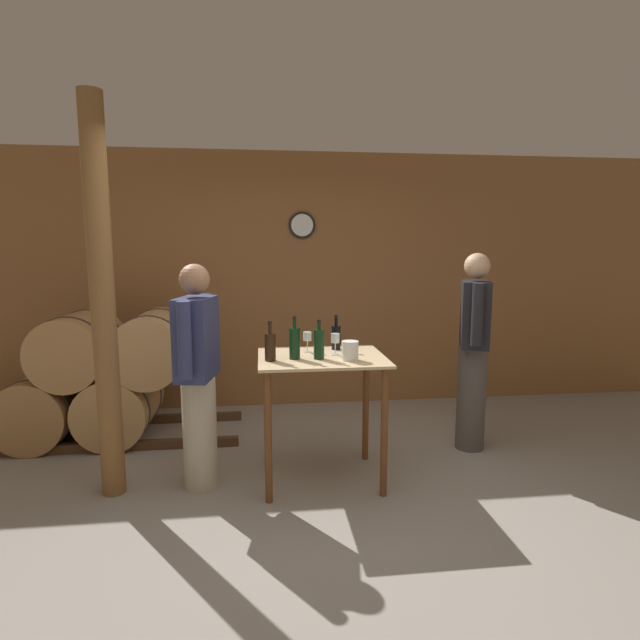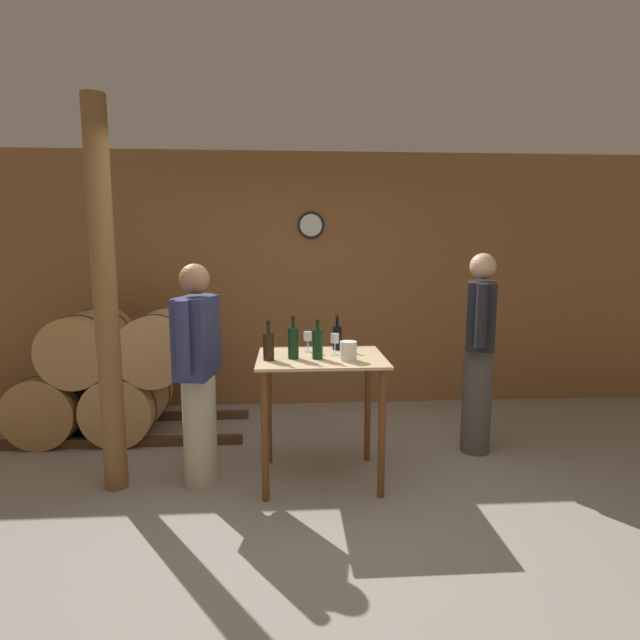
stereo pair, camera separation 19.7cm
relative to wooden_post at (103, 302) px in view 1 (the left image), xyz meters
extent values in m
plane|color=gray|center=(1.42, -0.58, -1.35)|extent=(14.00, 14.00, 0.00)
cube|color=brown|center=(1.42, 1.89, 0.00)|extent=(8.40, 0.05, 2.70)
cylinder|color=black|center=(1.49, 1.85, 0.59)|extent=(0.28, 0.03, 0.28)
cylinder|color=white|center=(1.49, 1.83, 0.59)|extent=(0.23, 0.01, 0.23)
cube|color=#4C331E|center=(-0.55, 0.75, -1.31)|extent=(2.77, 0.06, 0.08)
cube|color=#4C331E|center=(-0.55, 1.41, -1.31)|extent=(2.77, 0.06, 0.08)
cylinder|color=#9E7242|center=(-0.88, 1.08, -1.04)|extent=(0.62, 0.82, 0.62)
cylinder|color=#38383D|center=(-0.88, 0.83, -1.04)|extent=(0.63, 0.03, 0.63)
cylinder|color=#38383D|center=(-0.88, 1.32, -1.04)|extent=(0.63, 0.03, 0.63)
cylinder|color=tan|center=(-0.23, 1.08, -1.04)|extent=(0.62, 0.82, 0.62)
cylinder|color=#38383D|center=(-0.23, 0.83, -1.04)|extent=(0.63, 0.03, 0.63)
cylinder|color=#38383D|center=(-0.23, 1.32, -1.04)|extent=(0.63, 0.03, 0.63)
cylinder|color=#AD7F4C|center=(-0.55, 1.08, -0.52)|extent=(0.62, 0.82, 0.62)
cylinder|color=#38383D|center=(-0.55, 0.83, -0.52)|extent=(0.63, 0.03, 0.63)
cylinder|color=#38383D|center=(-0.55, 1.32, -0.52)|extent=(0.63, 0.03, 0.63)
cylinder|color=tan|center=(0.09, 1.08, -0.52)|extent=(0.62, 0.82, 0.62)
cylinder|color=#38383D|center=(0.09, 0.83, -0.52)|extent=(0.63, 0.03, 0.63)
cylinder|color=#38383D|center=(0.09, 1.32, -0.52)|extent=(0.63, 0.03, 0.63)
cube|color=#D1B284|center=(1.48, 0.04, -0.42)|extent=(0.91, 0.73, 0.02)
cylinder|color=brown|center=(1.08, -0.27, -0.89)|extent=(0.05, 0.05, 0.92)
cylinder|color=brown|center=(1.88, -0.27, -0.89)|extent=(0.05, 0.05, 0.92)
cylinder|color=brown|center=(1.08, 0.34, -0.89)|extent=(0.05, 0.05, 0.92)
cylinder|color=brown|center=(1.88, 0.34, -0.89)|extent=(0.05, 0.05, 0.92)
cylinder|color=brown|center=(0.00, 0.00, 0.00)|extent=(0.16, 0.16, 2.70)
cylinder|color=black|center=(1.11, -0.07, -0.32)|extent=(0.08, 0.08, 0.19)
cylinder|color=black|center=(1.11, -0.07, -0.18)|extent=(0.02, 0.02, 0.09)
cylinder|color=black|center=(1.11, -0.07, -0.15)|extent=(0.03, 0.03, 0.02)
cylinder|color=black|center=(1.28, -0.03, -0.30)|extent=(0.08, 0.08, 0.22)
cylinder|color=black|center=(1.28, -0.03, -0.15)|extent=(0.02, 0.02, 0.08)
cylinder|color=black|center=(1.28, -0.03, -0.12)|extent=(0.03, 0.03, 0.02)
cylinder|color=black|center=(1.45, -0.05, -0.31)|extent=(0.07, 0.07, 0.21)
cylinder|color=black|center=(1.45, -0.05, -0.17)|extent=(0.02, 0.02, 0.07)
cylinder|color=black|center=(1.45, -0.05, -0.14)|extent=(0.03, 0.03, 0.02)
cylinder|color=black|center=(1.62, 0.27, -0.32)|extent=(0.07, 0.07, 0.18)
cylinder|color=black|center=(1.62, 0.27, -0.19)|extent=(0.02, 0.02, 0.09)
cylinder|color=black|center=(1.62, 0.27, -0.15)|extent=(0.03, 0.03, 0.02)
cylinder|color=silver|center=(1.39, 0.20, -0.41)|extent=(0.06, 0.06, 0.00)
cylinder|color=silver|center=(1.39, 0.20, -0.37)|extent=(0.01, 0.01, 0.08)
cylinder|color=silver|center=(1.39, 0.20, -0.30)|extent=(0.06, 0.06, 0.07)
cylinder|color=silver|center=(1.58, 0.07, -0.41)|extent=(0.06, 0.06, 0.00)
cylinder|color=silver|center=(1.58, 0.07, -0.37)|extent=(0.01, 0.01, 0.09)
cylinder|color=silver|center=(1.58, 0.07, -0.29)|extent=(0.06, 0.06, 0.07)
cylinder|color=white|center=(1.66, -0.11, -0.35)|extent=(0.12, 0.12, 0.14)
cylinder|color=#4C4742|center=(2.82, 0.46, -0.90)|extent=(0.24, 0.24, 0.89)
cube|color=black|center=(2.82, 0.46, -0.18)|extent=(0.34, 0.45, 0.55)
sphere|color=tan|center=(2.82, 0.46, 0.21)|extent=(0.21, 0.21, 0.21)
cylinder|color=black|center=(2.90, 0.70, -0.16)|extent=(0.09, 0.09, 0.49)
cylinder|color=black|center=(2.73, 0.23, -0.16)|extent=(0.09, 0.09, 0.49)
cylinder|color=#B7AD93|center=(0.60, 0.02, -0.95)|extent=(0.24, 0.24, 0.81)
cube|color=navy|center=(0.60, 0.02, -0.26)|extent=(0.29, 0.43, 0.57)
sphere|color=#9E7051|center=(0.60, 0.02, 0.15)|extent=(0.21, 0.21, 0.21)
cylinder|color=navy|center=(0.56, -0.23, -0.23)|extent=(0.09, 0.09, 0.51)
cylinder|color=navy|center=(0.65, 0.26, -0.23)|extent=(0.09, 0.09, 0.51)
camera|label=1|loc=(1.05, -3.46, 0.36)|focal=28.00mm
camera|label=2|loc=(1.25, -3.48, 0.36)|focal=28.00mm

